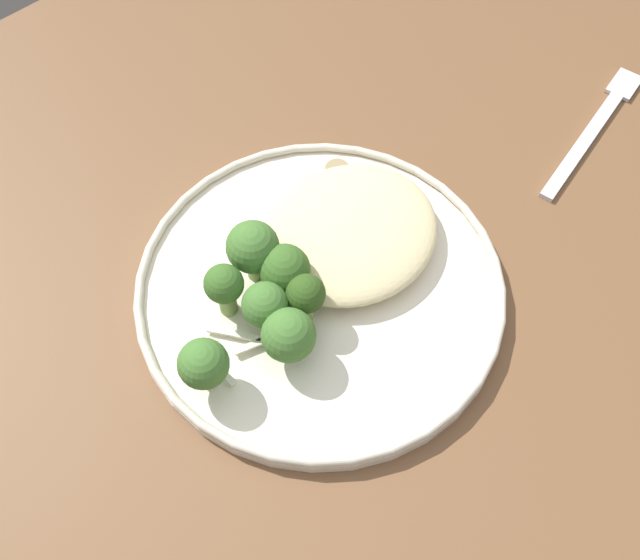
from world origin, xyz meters
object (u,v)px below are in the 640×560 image
Objects in this scene: seared_scallop_half_hidden at (347,239)px; broccoli_floret_small_sprig at (289,336)px; seared_scallop_left_edge at (380,230)px; dinner_fork at (595,127)px; seared_scallop_front_small at (337,173)px; broccoli_floret_rear_charred at (285,270)px; broccoli_floret_beside_noodles at (253,248)px; broccoli_floret_center_pile at (204,364)px; broccoli_floret_tall_stalk at (224,287)px; seared_scallop_on_noodles at (301,218)px; dinner_plate at (320,288)px; broccoli_floret_near_rim at (306,295)px; seared_scallop_center_golden at (405,251)px; broccoli_floret_front_edge at (265,306)px.

seared_scallop_half_hidden is 0.11m from broccoli_floret_small_sprig.
seared_scallop_left_edge is 0.24m from dinner_fork.
seared_scallop_front_small reaches higher than seared_scallop_left_edge.
broccoli_floret_rear_charred is at bearing 26.77° from seared_scallop_front_small.
seared_scallop_front_small is 0.38× the size of broccoli_floret_beside_noodles.
broccoli_floret_rear_charred reaches higher than seared_scallop_front_small.
broccoli_floret_small_sprig is (0.12, 0.03, 0.02)m from seared_scallop_left_edge.
broccoli_floret_center_pile is at bearing 6.62° from seared_scallop_half_hidden.
broccoli_floret_small_sprig reaches higher than seared_scallop_half_hidden.
broccoli_floret_tall_stalk is 0.38m from dinner_fork.
broccoli_floret_small_sprig is 0.27× the size of dinner_fork.
seared_scallop_front_small is (-0.05, -0.02, -0.00)m from seared_scallop_on_noodles.
seared_scallop_left_edge is 0.03m from seared_scallop_half_hidden.
seared_scallop_half_hidden reaches higher than dinner_plate.
seared_scallop_on_noodles is at bearing -71.59° from seared_scallop_half_hidden.
broccoli_floret_small_sprig is at bearing 69.20° from broccoli_floret_beside_noodles.
seared_scallop_left_edge is 1.44× the size of seared_scallop_on_noodles.
dinner_plate is 0.07m from broccoli_floret_small_sprig.
seared_scallop_left_edge is at bearing -10.56° from dinner_fork.
dinner_fork is (-0.42, 0.04, -0.04)m from broccoli_floret_center_pile.
broccoli_floret_small_sprig is at bearing 51.62° from broccoli_floret_rear_charred.
broccoli_floret_small_sprig reaches higher than seared_scallop_on_noodles.
broccoli_floret_rear_charred reaches higher than seared_scallop_half_hidden.
broccoli_floret_center_pile is (0.14, 0.06, 0.02)m from seared_scallop_on_noodles.
seared_scallop_half_hidden is 0.16m from broccoli_floret_center_pile.
broccoli_floret_rear_charred is at bearing -33.04° from dinner_plate.
broccoli_floret_near_rim is at bearing -5.31° from dinner_fork.
seared_scallop_on_noodles is 0.44× the size of broccoli_floret_center_pile.
broccoli_floret_near_rim is (0.09, 0.01, 0.02)m from seared_scallop_left_edge.
broccoli_floret_small_sprig is 0.06m from broccoli_floret_center_pile.
seared_scallop_center_golden is 0.24m from dinner_fork.
seared_scallop_on_noodles is 0.45× the size of broccoli_floret_small_sprig.
seared_scallop_on_noodles is 0.12× the size of dinner_fork.
seared_scallop_on_noodles is at bearing -143.20° from broccoli_floret_rear_charred.
broccoli_floret_near_rim reaches higher than seared_scallop_front_small.
broccoli_floret_center_pile is 0.87× the size of broccoli_floret_beside_noodles.
dinner_plate is 0.31m from dinner_fork.
seared_scallop_half_hidden is 0.59× the size of broccoli_floret_tall_stalk.
broccoli_floret_front_edge is (0.09, 0.01, 0.02)m from seared_scallop_half_hidden.
seared_scallop_on_noodles reaches higher than dinner_plate.
seared_scallop_half_hidden reaches higher than seared_scallop_center_golden.
seared_scallop_left_edge is 0.13m from broccoli_floret_small_sprig.
broccoli_floret_front_edge is 0.36m from dinner_fork.
broccoli_floret_front_edge is 1.01× the size of broccoli_floret_near_rim.
broccoli_floret_front_edge is (0.12, -0.00, 0.02)m from seared_scallop_left_edge.
broccoli_floret_near_rim is at bearing -8.52° from seared_scallop_center_golden.
dinner_plate is at bearing 178.15° from broccoli_floret_front_edge.
seared_scallop_on_noodles is 0.15m from broccoli_floret_center_pile.
broccoli_floret_tall_stalk is (0.13, -0.06, 0.02)m from seared_scallop_center_golden.
seared_scallop_center_golden is 0.09m from seared_scallop_on_noodles.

